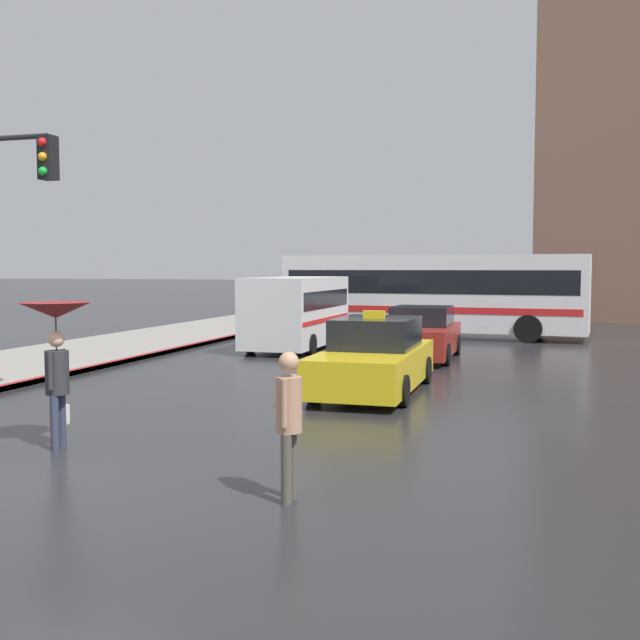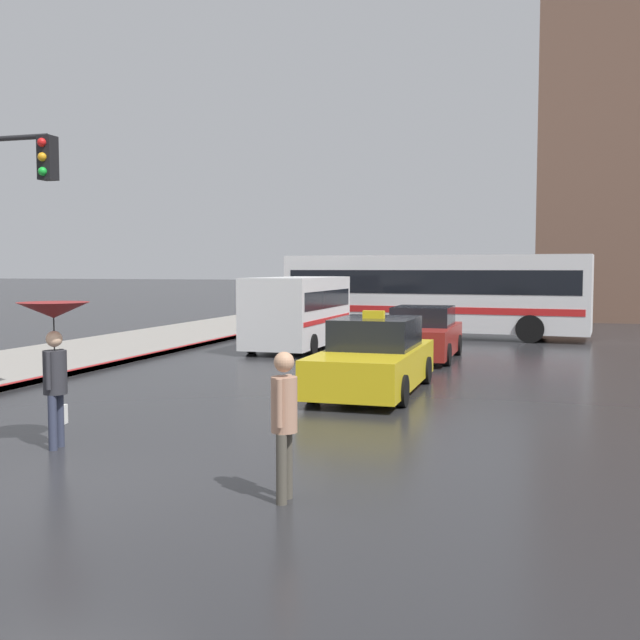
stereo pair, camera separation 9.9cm
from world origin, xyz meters
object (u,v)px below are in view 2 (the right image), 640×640
object	(u,v)px
city_bus	(434,291)
pedestrian_man	(284,414)
ambulance_van	(298,309)
taxi	(374,359)
sedan_red	(422,335)
pedestrian_with_umbrella	(54,334)

from	to	relation	value
city_bus	pedestrian_man	distance (m)	20.43
ambulance_van	taxi	bearing A→B (deg)	119.16
sedan_red	pedestrian_man	size ratio (longest dim) A/B	2.51
taxi	pedestrian_with_umbrella	distance (m)	6.94
city_bus	pedestrian_man	size ratio (longest dim) A/B	6.86
sedan_red	ambulance_van	bearing A→B (deg)	-20.70
pedestrian_with_umbrella	pedestrian_man	xyz separation A→B (m)	(3.90, -1.35, -0.67)
sedan_red	pedestrian_with_umbrella	distance (m)	12.43
ambulance_van	pedestrian_with_umbrella	size ratio (longest dim) A/B	2.54
city_bus	pedestrian_with_umbrella	bearing A→B (deg)	176.82
pedestrian_with_umbrella	sedan_red	bearing A→B (deg)	-25.71
taxi	sedan_red	distance (m)	5.89
taxi	ambulance_van	bearing A→B (deg)	-61.12
city_bus	pedestrian_man	bearing A→B (deg)	-171.74
ambulance_van	pedestrian_man	world-z (taller)	ambulance_van
pedestrian_with_umbrella	pedestrian_man	bearing A→B (deg)	-119.24
taxi	pedestrian_with_umbrella	bearing A→B (deg)	61.70
taxi	ambulance_van	xyz separation A→B (m)	(-4.12, 7.47, 0.57)
sedan_red	pedestrian_man	distance (m)	13.31
ambulance_van	pedestrian_man	bearing A→B (deg)	108.03
taxi	pedestrian_with_umbrella	world-z (taller)	pedestrian_with_umbrella
sedan_red	pedestrian_with_umbrella	xyz separation A→B (m)	(-3.33, -11.94, 0.95)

